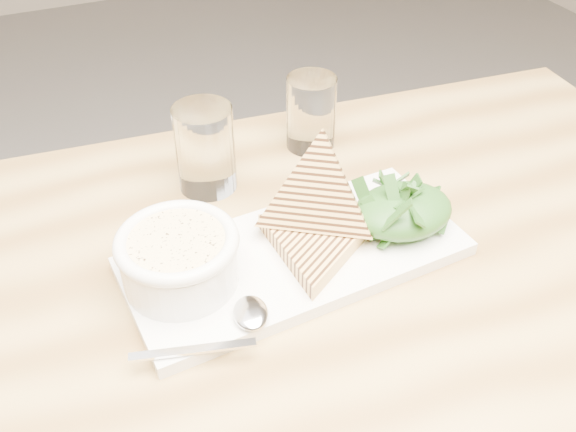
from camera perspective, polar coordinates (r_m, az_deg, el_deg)
name	(u,v)px	position (r m, az deg, el deg)	size (l,w,h in m)	color
table_top	(291,331)	(0.67, 0.25, -10.15)	(1.18, 0.79, 0.04)	#AC864A
table_leg_br	(464,253)	(1.36, 15.34, -3.18)	(0.06, 0.06, 0.72)	#AC864A
platter	(295,256)	(0.71, 0.65, -3.58)	(0.37, 0.17, 0.02)	white
soup_bowl	(180,264)	(0.66, -9.60, -4.20)	(0.12, 0.12, 0.05)	white
soup	(177,243)	(0.64, -9.87, -2.35)	(0.10, 0.10, 0.01)	beige
bowl_rim	(176,241)	(0.64, -9.89, -2.22)	(0.13, 0.13, 0.01)	white
sandwich_flat	(315,245)	(0.70, 2.39, -2.59)	(0.15, 0.15, 0.02)	tan
sandwich_lean	(316,198)	(0.70, 2.55, 1.63)	(0.15, 0.15, 0.08)	tan
salad_base	(403,211)	(0.73, 10.18, 0.47)	(0.12, 0.09, 0.04)	#1F4A16
arugula_pile	(403,207)	(0.73, 10.22, 0.76)	(0.11, 0.10, 0.05)	#27531C
spoon_bowl	(251,313)	(0.63, -3.32, -8.58)	(0.03, 0.05, 0.01)	silver
spoon_handle	(193,350)	(0.61, -8.45, -11.69)	(0.12, 0.01, 0.00)	silver
glass_near	(205,149)	(0.80, -7.37, 5.95)	(0.07, 0.07, 0.11)	white
glass_far	(311,113)	(0.88, 2.06, 9.15)	(0.07, 0.07, 0.10)	white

